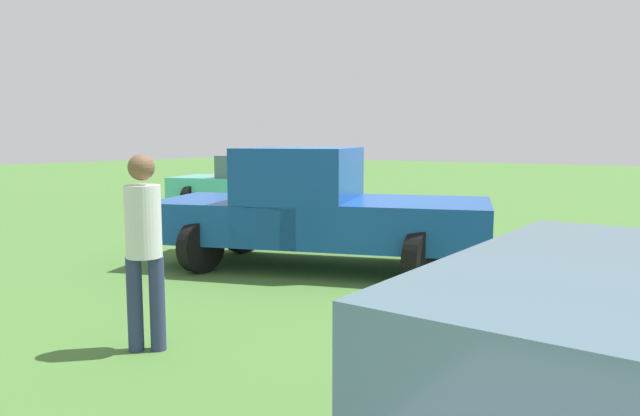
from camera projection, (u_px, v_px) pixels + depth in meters
ground_plane at (329, 263)px, 9.11m from camera, size 80.00×80.00×0.00m
pickup_truck at (312, 206)px, 8.81m from camera, size 3.49×5.29×1.80m
sedan_near at (254, 184)px, 16.03m from camera, size 3.11×4.70×1.49m
person_bystander at (144, 240)px, 5.25m from camera, size 0.45×0.45×1.80m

